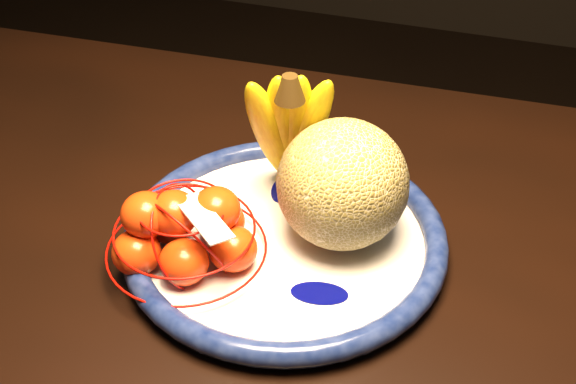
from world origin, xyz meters
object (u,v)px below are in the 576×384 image
(dining_table, at_px, (124,308))
(fruit_bowl, at_px, (285,238))
(banana_bunch, at_px, (288,124))
(cantaloupe, at_px, (342,184))
(mandarin_bag, at_px, (185,231))

(dining_table, height_order, fruit_bowl, fruit_bowl)
(banana_bunch, bearing_deg, dining_table, -156.04)
(fruit_bowl, distance_m, banana_bunch, 0.12)
(dining_table, xyz_separation_m, fruit_bowl, (0.17, 0.07, 0.09))
(cantaloupe, height_order, mandarin_bag, cantaloupe)
(fruit_bowl, distance_m, cantaloupe, 0.09)
(dining_table, height_order, mandarin_bag, mandarin_bag)
(dining_table, distance_m, mandarin_bag, 0.15)
(cantaloupe, relative_size, mandarin_bag, 0.68)
(mandarin_bag, bearing_deg, cantaloupe, 30.16)
(cantaloupe, distance_m, mandarin_bag, 0.17)
(dining_table, relative_size, fruit_bowl, 4.44)
(dining_table, height_order, cantaloupe, cantaloupe)
(cantaloupe, distance_m, banana_bunch, 0.10)
(cantaloupe, xyz_separation_m, mandarin_bag, (-0.14, -0.08, -0.03))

